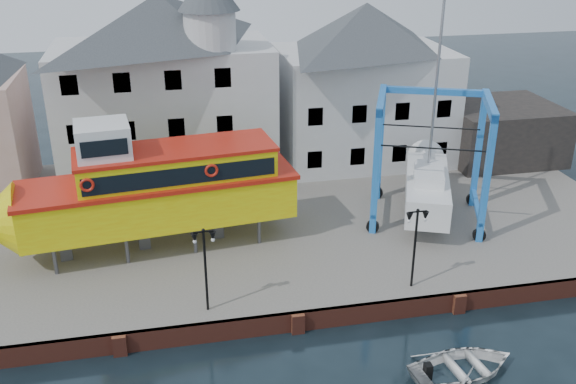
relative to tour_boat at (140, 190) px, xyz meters
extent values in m
plane|color=black|center=(6.80, -7.89, -4.42)|extent=(140.00, 140.00, 0.00)
cube|color=#5E5A55|center=(6.80, 3.11, -3.92)|extent=(44.00, 22.00, 1.00)
cube|color=maroon|center=(6.80, -7.77, -3.92)|extent=(44.00, 0.25, 1.00)
cube|color=maroon|center=(-1.20, -7.94, -3.92)|extent=(0.60, 0.36, 1.00)
cube|color=maroon|center=(6.80, -7.94, -3.92)|extent=(0.60, 0.36, 1.00)
cube|color=maroon|center=(14.80, -7.94, -3.92)|extent=(0.60, 0.36, 1.00)
cube|color=silver|center=(1.80, 10.61, 1.08)|extent=(14.00, 8.00, 9.00)
pyramid|color=#353A3E|center=(1.80, 10.61, 7.18)|extent=(14.00, 8.00, 3.20)
cube|color=black|center=(-3.70, 6.65, -1.82)|extent=(1.00, 0.08, 1.20)
cube|color=black|center=(-0.70, 6.65, -1.82)|extent=(1.00, 0.08, 1.20)
cube|color=black|center=(2.30, 6.65, -1.82)|extent=(1.00, 0.08, 1.20)
cube|color=black|center=(5.30, 6.65, -1.82)|extent=(1.00, 0.08, 1.20)
cube|color=black|center=(-3.70, 6.65, 1.18)|extent=(1.00, 0.08, 1.20)
cube|color=black|center=(-0.70, 6.65, 1.18)|extent=(1.00, 0.08, 1.20)
cube|color=black|center=(2.30, 6.65, 1.18)|extent=(1.00, 0.08, 1.20)
cube|color=black|center=(5.30, 6.65, 1.18)|extent=(1.00, 0.08, 1.20)
cube|color=black|center=(-3.70, 6.65, 4.18)|extent=(1.00, 0.08, 1.20)
cube|color=black|center=(-0.70, 6.65, 4.18)|extent=(1.00, 0.08, 1.20)
cube|color=black|center=(2.30, 6.65, 4.18)|extent=(1.00, 0.08, 1.20)
cube|color=black|center=(5.30, 6.65, 4.18)|extent=(1.00, 0.08, 1.20)
cylinder|color=silver|center=(4.80, 8.21, 6.78)|extent=(3.20, 3.20, 2.40)
cube|color=silver|center=(15.80, 11.11, 0.58)|extent=(12.00, 8.00, 8.00)
pyramid|color=#353A3E|center=(15.80, 11.11, 6.18)|extent=(12.00, 8.00, 3.20)
cube|color=black|center=(11.30, 7.15, -1.82)|extent=(1.00, 0.08, 1.20)
cube|color=black|center=(14.30, 7.15, -1.82)|extent=(1.00, 0.08, 1.20)
cube|color=black|center=(17.30, 7.15, -1.82)|extent=(1.00, 0.08, 1.20)
cube|color=black|center=(20.30, 7.15, -1.82)|extent=(1.00, 0.08, 1.20)
cube|color=black|center=(11.30, 7.15, 1.18)|extent=(1.00, 0.08, 1.20)
cube|color=black|center=(14.30, 7.15, 1.18)|extent=(1.00, 0.08, 1.20)
cube|color=black|center=(17.30, 7.15, 1.18)|extent=(1.00, 0.08, 1.20)
cube|color=black|center=(20.30, 7.15, 1.18)|extent=(1.00, 0.08, 1.20)
cube|color=black|center=(25.80, 9.11, -1.42)|extent=(8.00, 7.00, 4.00)
cylinder|color=black|center=(2.80, -6.69, -1.42)|extent=(0.12, 0.12, 4.00)
cube|color=black|center=(2.80, -6.69, 0.63)|extent=(0.90, 0.06, 0.06)
sphere|color=black|center=(2.80, -6.69, 0.70)|extent=(0.16, 0.16, 0.16)
cone|color=black|center=(2.40, -6.69, 0.36)|extent=(0.32, 0.32, 0.45)
sphere|color=silver|center=(2.40, -6.69, 0.18)|extent=(0.18, 0.18, 0.18)
cone|color=black|center=(3.20, -6.69, 0.36)|extent=(0.32, 0.32, 0.45)
sphere|color=silver|center=(3.20, -6.69, 0.18)|extent=(0.18, 0.18, 0.18)
cylinder|color=black|center=(12.80, -6.69, -1.42)|extent=(0.12, 0.12, 4.00)
cube|color=black|center=(12.80, -6.69, 0.63)|extent=(0.90, 0.06, 0.06)
sphere|color=black|center=(12.80, -6.69, 0.70)|extent=(0.16, 0.16, 0.16)
cone|color=black|center=(12.40, -6.69, 0.36)|extent=(0.32, 0.32, 0.45)
sphere|color=silver|center=(12.40, -6.69, 0.18)|extent=(0.18, 0.18, 0.18)
cone|color=black|center=(13.20, -6.69, 0.36)|extent=(0.32, 0.32, 0.45)
sphere|color=silver|center=(13.20, -6.69, 0.18)|extent=(0.18, 0.18, 0.18)
cylinder|color=#59595E|center=(-4.44, -1.92, -2.66)|extent=(0.22, 0.22, 1.53)
cylinder|color=#59595E|center=(-4.76, 0.91, -2.66)|extent=(0.22, 0.22, 1.53)
cylinder|color=#59595E|center=(-0.90, -1.53, -2.66)|extent=(0.22, 0.22, 1.53)
cylinder|color=#59595E|center=(-1.21, 1.30, -2.66)|extent=(0.22, 0.22, 1.53)
cylinder|color=#59595E|center=(2.65, -1.14, -2.66)|extent=(0.22, 0.22, 1.53)
cylinder|color=#59595E|center=(2.34, 1.69, -2.66)|extent=(0.22, 0.22, 1.53)
cylinder|color=#59595E|center=(6.19, -0.75, -2.66)|extent=(0.22, 0.22, 1.53)
cylinder|color=#59595E|center=(5.88, 2.09, -2.66)|extent=(0.22, 0.22, 1.53)
cube|color=#59595E|center=(-4.09, -0.45, -2.66)|extent=(0.66, 0.57, 1.53)
cube|color=#59595E|center=(-0.04, 0.00, -2.66)|extent=(0.66, 0.57, 1.53)
cube|color=#59595E|center=(4.01, 0.44, -2.66)|extent=(0.66, 0.57, 1.53)
cube|color=#D9B707|center=(0.97, 0.11, -0.77)|extent=(14.61, 5.41, 2.24)
cube|color=#B51D0F|center=(0.97, 0.11, 0.45)|extent=(14.93, 5.61, 0.22)
cube|color=#D9B707|center=(1.99, 0.22, 1.16)|extent=(10.51, 4.56, 1.63)
cube|color=black|center=(2.18, -1.53, 1.22)|extent=(9.73, 1.13, 0.92)
cube|color=black|center=(1.79, 1.97, 1.22)|extent=(9.73, 1.13, 0.92)
cube|color=#B51D0F|center=(1.99, 0.22, 2.07)|extent=(10.72, 4.68, 0.18)
cube|color=silver|center=(-1.56, -0.17, 2.91)|extent=(2.92, 2.92, 1.86)
cube|color=black|center=(-1.41, -1.52, 2.99)|extent=(2.22, 0.30, 0.82)
torus|color=#B51D0F|center=(-2.37, -2.08, 1.37)|extent=(0.72, 0.22, 0.71)
torus|color=#B51D0F|center=(3.70, -1.41, 1.37)|extent=(0.72, 0.22, 0.71)
cube|color=#1461A5|center=(12.77, -0.81, 0.24)|extent=(0.48, 0.48, 7.33)
cylinder|color=black|center=(12.77, -0.81, -3.06)|extent=(0.78, 0.52, 0.73)
cube|color=#1461A5|center=(14.60, 3.71, 0.24)|extent=(0.48, 0.48, 7.33)
cylinder|color=black|center=(14.60, 3.71, -3.06)|extent=(0.78, 0.52, 0.73)
cube|color=#1461A5|center=(18.26, -3.03, 0.24)|extent=(0.48, 0.48, 7.33)
cylinder|color=black|center=(18.26, -3.03, -3.06)|extent=(0.78, 0.52, 0.73)
cube|color=#1461A5|center=(20.08, 1.49, 0.24)|extent=(0.48, 0.48, 7.33)
cylinder|color=black|center=(20.08, 1.49, -3.06)|extent=(0.78, 0.52, 0.73)
cube|color=#1461A5|center=(13.68, 1.45, 3.73)|extent=(2.30, 4.99, 0.51)
cube|color=#1461A5|center=(13.68, 1.45, -2.37)|extent=(2.20, 4.95, 0.22)
cube|color=#1461A5|center=(19.17, -0.77, 3.73)|extent=(2.30, 4.99, 0.51)
cube|color=#1461A5|center=(19.17, -0.77, -2.37)|extent=(2.20, 4.95, 0.22)
cube|color=#1461A5|center=(17.34, 2.60, 3.73)|extent=(5.96, 2.69, 0.37)
cube|color=silver|center=(16.43, 0.34, -1.54)|extent=(5.18, 8.19, 1.68)
cone|color=silver|center=(18.17, 4.66, -1.54)|extent=(2.86, 2.46, 2.41)
cube|color=#59595E|center=(16.43, 0.34, -2.74)|extent=(0.94, 1.84, 0.73)
cube|color=silver|center=(16.23, -0.15, -0.38)|extent=(2.73, 3.54, 0.63)
cylinder|color=#99999E|center=(16.62, 0.83, 5.06)|extent=(0.21, 0.21, 11.52)
cube|color=black|center=(15.72, -1.41, 1.69)|extent=(5.32, 2.24, 0.05)
cube|color=black|center=(17.13, 2.09, 1.69)|extent=(5.32, 2.24, 0.05)
imported|color=silver|center=(13.00, -12.18, -4.42)|extent=(5.02, 3.86, 0.97)
camera|label=1|loc=(1.35, -31.92, 13.55)|focal=40.00mm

